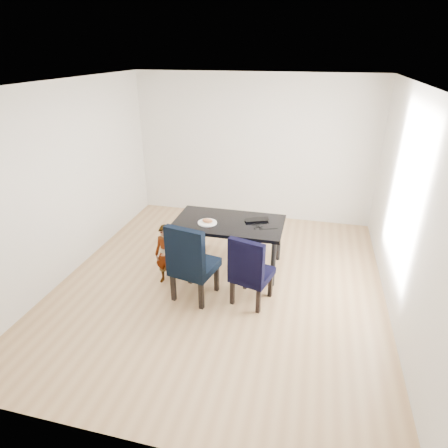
% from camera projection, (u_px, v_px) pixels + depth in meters
% --- Properties ---
extents(floor, '(4.50, 5.00, 0.01)m').
position_uv_depth(floor, '(221.00, 283.00, 5.39)').
color(floor, tan).
rests_on(floor, ground).
extents(ceiling, '(4.50, 5.00, 0.01)m').
position_uv_depth(ceiling, '(220.00, 83.00, 4.23)').
color(ceiling, white).
rests_on(ceiling, wall_back).
extents(wall_back, '(4.50, 0.01, 2.70)m').
position_uv_depth(wall_back, '(253.00, 149.00, 7.01)').
color(wall_back, silver).
rests_on(wall_back, ground).
extents(wall_front, '(4.50, 0.01, 2.70)m').
position_uv_depth(wall_front, '(132.00, 320.00, 2.61)').
color(wall_front, white).
rests_on(wall_front, ground).
extents(wall_left, '(0.01, 5.00, 2.70)m').
position_uv_depth(wall_left, '(66.00, 182.00, 5.29)').
color(wall_left, white).
rests_on(wall_left, ground).
extents(wall_right, '(0.01, 5.00, 2.70)m').
position_uv_depth(wall_right, '(409.00, 212.00, 4.32)').
color(wall_right, silver).
rests_on(wall_right, ground).
extents(dining_table, '(1.60, 0.90, 0.75)m').
position_uv_depth(dining_table, '(229.00, 244.00, 5.66)').
color(dining_table, black).
rests_on(dining_table, floor).
extents(chair_left, '(0.63, 0.65, 1.10)m').
position_uv_depth(chair_left, '(195.00, 260.00, 4.89)').
color(chair_left, black).
rests_on(chair_left, floor).
extents(chair_right, '(0.58, 0.60, 0.98)m').
position_uv_depth(chair_right, '(252.00, 269.00, 4.82)').
color(chair_right, black).
rests_on(chair_right, floor).
extents(child, '(0.34, 0.24, 0.90)m').
position_uv_depth(child, '(166.00, 255.00, 5.22)').
color(child, '#DA5212').
rests_on(child, floor).
extents(plate, '(0.37, 0.37, 0.02)m').
position_uv_depth(plate, '(207.00, 223.00, 5.45)').
color(plate, white).
rests_on(plate, dining_table).
extents(sandwich, '(0.16, 0.08, 0.06)m').
position_uv_depth(sandwich, '(207.00, 221.00, 5.42)').
color(sandwich, '#B56D40').
rests_on(sandwich, plate).
extents(laptop, '(0.41, 0.34, 0.03)m').
position_uv_depth(laptop, '(256.00, 219.00, 5.57)').
color(laptop, black).
rests_on(laptop, dining_table).
extents(cable_tangle, '(0.16, 0.16, 0.01)m').
position_uv_depth(cable_tangle, '(258.00, 228.00, 5.30)').
color(cable_tangle, black).
rests_on(cable_tangle, dining_table).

